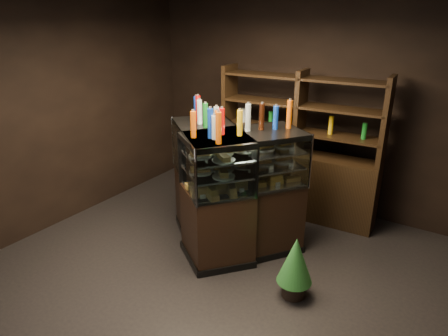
{
  "coord_description": "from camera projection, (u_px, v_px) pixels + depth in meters",
  "views": [
    {
      "loc": [
        2.03,
        -2.78,
        2.67
      ],
      "look_at": [
        -0.17,
        0.56,
        1.11
      ],
      "focal_mm": 32.0,
      "sensor_mm": 36.0,
      "label": 1
    }
  ],
  "objects": [
    {
      "name": "ground",
      "position": [
        208.0,
        286.0,
        4.17
      ],
      "size": [
        5.0,
        5.0,
        0.0
      ],
      "primitive_type": "plane",
      "color": "black",
      "rests_on": "ground"
    },
    {
      "name": "room_shell",
      "position": [
        205.0,
        102.0,
        3.47
      ],
      "size": [
        5.02,
        5.02,
        3.01
      ],
      "color": "black",
      "rests_on": "ground"
    },
    {
      "name": "display_case",
      "position": [
        227.0,
        210.0,
        4.72
      ],
      "size": [
        1.79,
        1.49,
        1.47
      ],
      "rotation": [
        0.0,
        0.0,
        0.13
      ],
      "color": "black",
      "rests_on": "ground"
    },
    {
      "name": "food_display",
      "position": [
        227.0,
        160.0,
        4.48
      ],
      "size": [
        1.37,
        1.1,
        0.45
      ],
      "color": "gold",
      "rests_on": "display_case"
    },
    {
      "name": "bottles_top",
      "position": [
        227.0,
        118.0,
        4.31
      ],
      "size": [
        1.2,
        0.96,
        0.3
      ],
      "color": "#147223",
      "rests_on": "display_case"
    },
    {
      "name": "potted_conifer",
      "position": [
        296.0,
        259.0,
        3.88
      ],
      "size": [
        0.35,
        0.35,
        0.75
      ],
      "rotation": [
        0.0,
        0.0,
        -0.26
      ],
      "color": "black",
      "rests_on": "ground"
    },
    {
      "name": "back_shelving",
      "position": [
        296.0,
        172.0,
        5.52
      ],
      "size": [
        2.2,
        0.55,
        2.0
      ],
      "rotation": [
        0.0,
        0.0,
        0.06
      ],
      "color": "black",
      "rests_on": "ground"
    }
  ]
}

